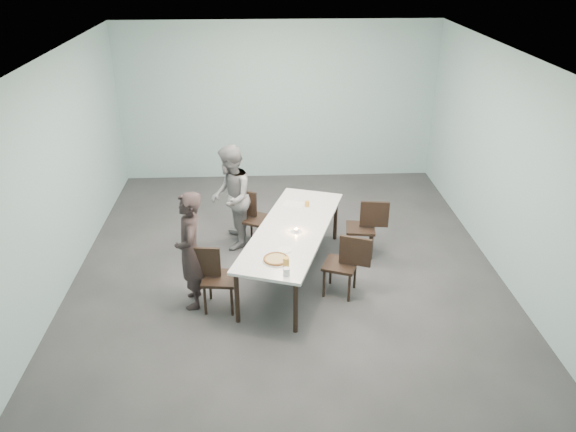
{
  "coord_description": "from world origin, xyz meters",
  "views": [
    {
      "loc": [
        -0.32,
        -6.98,
        4.29
      ],
      "look_at": [
        0.0,
        -0.36,
        1.0
      ],
      "focal_mm": 35.0,
      "sensor_mm": 36.0,
      "label": 1
    }
  ],
  "objects_px": {
    "side_plate": "(285,250)",
    "tealight": "(296,230)",
    "beer_glass": "(286,263)",
    "amber_tumbler": "(307,204)",
    "water_tumbler": "(287,272)",
    "diner_far": "(231,197)",
    "chair_far_left": "(251,214)",
    "pizza": "(276,259)",
    "diner_near": "(190,250)",
    "chair_far_right": "(366,224)",
    "chair_near_right": "(346,261)",
    "table": "(292,232)",
    "chair_near_left": "(213,273)"
  },
  "relations": [
    {
      "from": "table",
      "to": "amber_tumbler",
      "type": "bearing_deg",
      "value": 69.74
    },
    {
      "from": "table",
      "to": "chair_near_left",
      "type": "bearing_deg",
      "value": -145.83
    },
    {
      "from": "table",
      "to": "diner_far",
      "type": "xyz_separation_m",
      "value": [
        -0.87,
        0.94,
        0.11
      ]
    },
    {
      "from": "chair_far_left",
      "to": "pizza",
      "type": "distance_m",
      "value": 1.87
    },
    {
      "from": "water_tumbler",
      "to": "amber_tumbler",
      "type": "height_order",
      "value": "water_tumbler"
    },
    {
      "from": "amber_tumbler",
      "to": "chair_near_right",
      "type": "bearing_deg",
      "value": -69.84
    },
    {
      "from": "diner_far",
      "to": "tealight",
      "type": "relative_size",
      "value": 28.64
    },
    {
      "from": "chair_far_right",
      "to": "water_tumbler",
      "type": "bearing_deg",
      "value": 61.37
    },
    {
      "from": "side_plate",
      "to": "chair_far_right",
      "type": "bearing_deg",
      "value": 42.33
    },
    {
      "from": "chair_near_left",
      "to": "amber_tumbler",
      "type": "height_order",
      "value": "chair_near_left"
    },
    {
      "from": "water_tumbler",
      "to": "beer_glass",
      "type": "bearing_deg",
      "value": 89.74
    },
    {
      "from": "side_plate",
      "to": "beer_glass",
      "type": "height_order",
      "value": "beer_glass"
    },
    {
      "from": "amber_tumbler",
      "to": "beer_glass",
      "type": "bearing_deg",
      "value": -102.65
    },
    {
      "from": "diner_near",
      "to": "diner_far",
      "type": "height_order",
      "value": "diner_far"
    },
    {
      "from": "chair_near_left",
      "to": "tealight",
      "type": "height_order",
      "value": "chair_near_left"
    },
    {
      "from": "side_plate",
      "to": "chair_near_right",
      "type": "bearing_deg",
      "value": 7.58
    },
    {
      "from": "chair_near_left",
      "to": "water_tumbler",
      "type": "bearing_deg",
      "value": -20.93
    },
    {
      "from": "chair_near_right",
      "to": "amber_tumbler",
      "type": "relative_size",
      "value": 10.88
    },
    {
      "from": "pizza",
      "to": "side_plate",
      "type": "bearing_deg",
      "value": 64.74
    },
    {
      "from": "chair_far_right",
      "to": "side_plate",
      "type": "height_order",
      "value": "chair_far_right"
    },
    {
      "from": "pizza",
      "to": "amber_tumbler",
      "type": "height_order",
      "value": "amber_tumbler"
    },
    {
      "from": "chair_far_right",
      "to": "tealight",
      "type": "bearing_deg",
      "value": 38.77
    },
    {
      "from": "chair_far_left",
      "to": "beer_glass",
      "type": "xyz_separation_m",
      "value": [
        0.45,
        -2.02,
        0.32
      ]
    },
    {
      "from": "diner_near",
      "to": "chair_far_right",
      "type": "bearing_deg",
      "value": 109.16
    },
    {
      "from": "diner_far",
      "to": "chair_near_left",
      "type": "bearing_deg",
      "value": -6.55
    },
    {
      "from": "chair_far_left",
      "to": "water_tumbler",
      "type": "height_order",
      "value": "chair_far_left"
    },
    {
      "from": "beer_glass",
      "to": "water_tumbler",
      "type": "xyz_separation_m",
      "value": [
        -0.0,
        -0.14,
        -0.03
      ]
    },
    {
      "from": "chair_near_left",
      "to": "water_tumbler",
      "type": "relative_size",
      "value": 9.67
    },
    {
      "from": "chair_near_right",
      "to": "side_plate",
      "type": "xyz_separation_m",
      "value": [
        -0.81,
        -0.11,
        0.25
      ]
    },
    {
      "from": "chair_near_left",
      "to": "diner_near",
      "type": "height_order",
      "value": "diner_near"
    },
    {
      "from": "diner_far",
      "to": "beer_glass",
      "type": "height_order",
      "value": "diner_far"
    },
    {
      "from": "water_tumbler",
      "to": "side_plate",
      "type": "bearing_deg",
      "value": 89.64
    },
    {
      "from": "table",
      "to": "water_tumbler",
      "type": "bearing_deg",
      "value": -96.54
    },
    {
      "from": "side_plate",
      "to": "tealight",
      "type": "height_order",
      "value": "tealight"
    },
    {
      "from": "water_tumbler",
      "to": "amber_tumbler",
      "type": "relative_size",
      "value": 1.12
    },
    {
      "from": "chair_far_right",
      "to": "pizza",
      "type": "height_order",
      "value": "chair_far_right"
    },
    {
      "from": "diner_far",
      "to": "side_plate",
      "type": "height_order",
      "value": "diner_far"
    },
    {
      "from": "diner_near",
      "to": "diner_far",
      "type": "bearing_deg",
      "value": 157.93
    },
    {
      "from": "diner_far",
      "to": "amber_tumbler",
      "type": "distance_m",
      "value": 1.15
    },
    {
      "from": "side_plate",
      "to": "pizza",
      "type": "bearing_deg",
      "value": -115.26
    },
    {
      "from": "diner_far",
      "to": "chair_far_right",
      "type": "bearing_deg",
      "value": 78.16
    },
    {
      "from": "beer_glass",
      "to": "amber_tumbler",
      "type": "bearing_deg",
      "value": 77.35
    },
    {
      "from": "diner_near",
      "to": "diner_far",
      "type": "relative_size",
      "value": 0.98
    },
    {
      "from": "chair_near_right",
      "to": "amber_tumbler",
      "type": "xyz_separation_m",
      "value": [
        -0.43,
        1.17,
        0.29
      ]
    },
    {
      "from": "diner_far",
      "to": "pizza",
      "type": "bearing_deg",
      "value": 18.55
    },
    {
      "from": "tealight",
      "to": "chair_far_right",
      "type": "bearing_deg",
      "value": 31.27
    },
    {
      "from": "diner_far",
      "to": "water_tumbler",
      "type": "xyz_separation_m",
      "value": [
        0.74,
        -2.11,
        -0.01
      ]
    },
    {
      "from": "table",
      "to": "chair_far_right",
      "type": "relative_size",
      "value": 3.16
    },
    {
      "from": "water_tumbler",
      "to": "chair_far_left",
      "type": "bearing_deg",
      "value": 101.8
    },
    {
      "from": "amber_tumbler",
      "to": "diner_far",
      "type": "bearing_deg",
      "value": 167.26
    }
  ]
}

